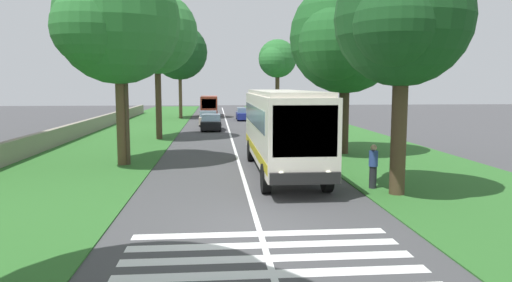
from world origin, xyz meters
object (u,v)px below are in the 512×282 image
object	(u,v)px
trailing_minibus_0	(209,104)
pedestrian	(373,166)
trailing_car_0	(211,123)
roadside_tree_right_0	(343,40)
utility_pole	(126,88)
roadside_tree_left_2	(178,53)
trailing_car_1	(208,119)
roadside_tree_right_3	(399,23)
trailing_car_2	(244,114)
roadside_tree_left_0	(116,25)
coach_bus	(282,126)
roadside_tree_right_2	(276,60)
roadside_tree_left_1	(155,36)

from	to	relation	value
trailing_minibus_0	pedestrian	size ratio (longest dim) A/B	3.55
trailing_car_0	roadside_tree_right_0	world-z (taller)	roadside_tree_right_0
roadside_tree_right_0	utility_pole	bearing A→B (deg)	103.57
roadside_tree_left_2	utility_pole	world-z (taller)	roadside_tree_left_2
trailing_car_1	roadside_tree_left_2	xyz separation A→B (m)	(9.65, 3.54, 7.00)
roadside_tree_right_3	utility_pole	world-z (taller)	roadside_tree_right_3
trailing_car_0	trailing_car_2	size ratio (longest dim) A/B	1.00
trailing_car_2	roadside_tree_left_0	distance (m)	31.18
utility_pole	pedestrian	distance (m)	12.47
trailing_car_2	coach_bus	bearing A→B (deg)	179.49
roadside_tree_right_2	coach_bus	bearing A→B (deg)	173.03
utility_pole	pedestrian	bearing A→B (deg)	-121.33
roadside_tree_left_0	pedestrian	xyz separation A→B (m)	(-6.42, -10.76, -5.94)
roadside_tree_left_2	pedestrian	xyz separation A→B (m)	(-39.17, -10.26, -6.76)
coach_bus	roadside_tree_right_3	size ratio (longest dim) A/B	1.29
roadside_tree_left_0	roadside_tree_left_2	distance (m)	32.77
roadside_tree_left_0	roadside_tree_left_1	bearing A→B (deg)	-2.34
trailing_minibus_0	roadside_tree_right_0	bearing A→B (deg)	-167.10
trailing_car_0	roadside_tree_left_1	xyz separation A→B (m)	(-6.66, 3.90, 6.83)
trailing_car_0	roadside_tree_left_1	bearing A→B (deg)	149.63
roadside_tree_right_3	utility_pole	size ratio (longest dim) A/B	1.19
trailing_car_0	pedestrian	xyz separation A→B (m)	(-24.28, -6.40, 0.24)
trailing_car_0	roadside_tree_right_2	bearing A→B (deg)	-27.96
roadside_tree_right_2	roadside_tree_right_3	world-z (taller)	roadside_tree_right_2
roadside_tree_left_0	utility_pole	size ratio (longest dim) A/B	1.37
trailing_car_0	roadside_tree_left_2	size ratio (longest dim) A/B	0.39
coach_bus	roadside_tree_left_1	distance (m)	16.67
utility_pole	coach_bus	bearing A→B (deg)	-110.14
trailing_car_0	roadside_tree_right_0	distance (m)	17.95
coach_bus	trailing_car_1	size ratio (longest dim) A/B	2.60
trailing_car_0	trailing_car_1	world-z (taller)	same
roadside_tree_left_2	roadside_tree_right_3	xyz separation A→B (m)	(-40.08, -10.71, -1.52)
trailing_minibus_0	utility_pole	bearing A→B (deg)	174.61
trailing_car_0	utility_pole	world-z (taller)	utility_pole
roadside_tree_right_2	trailing_minibus_0	bearing A→B (deg)	56.71
coach_bus	roadside_tree_right_2	distance (m)	35.70
trailing_minibus_0	roadside_tree_right_2	world-z (taller)	roadside_tree_right_2
pedestrian	utility_pole	bearing A→B (deg)	58.67
coach_bus	trailing_car_0	world-z (taller)	coach_bus
trailing_car_2	trailing_minibus_0	xyz separation A→B (m)	(8.12, 4.07, 0.88)
trailing_car_0	utility_pole	xyz separation A→B (m)	(-17.98, 3.97, 3.15)
trailing_car_0	roadside_tree_left_2	world-z (taller)	roadside_tree_left_2
roadside_tree_right_2	trailing_car_1	bearing A→B (deg)	139.06
roadside_tree_right_2	roadside_tree_right_3	size ratio (longest dim) A/B	1.08
roadside_tree_right_0	pedestrian	xyz separation A→B (m)	(-9.10, 1.20, -5.60)
roadside_tree_right_3	utility_pole	bearing A→B (deg)	56.27
trailing_car_1	roadside_tree_right_0	bearing A→B (deg)	-158.83
coach_bus	roadside_tree_right_0	xyz separation A→B (m)	(5.48, -4.22, 4.36)
trailing_car_1	roadside_tree_right_3	world-z (taller)	roadside_tree_right_3
coach_bus	trailing_minibus_0	bearing A→B (deg)	5.35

